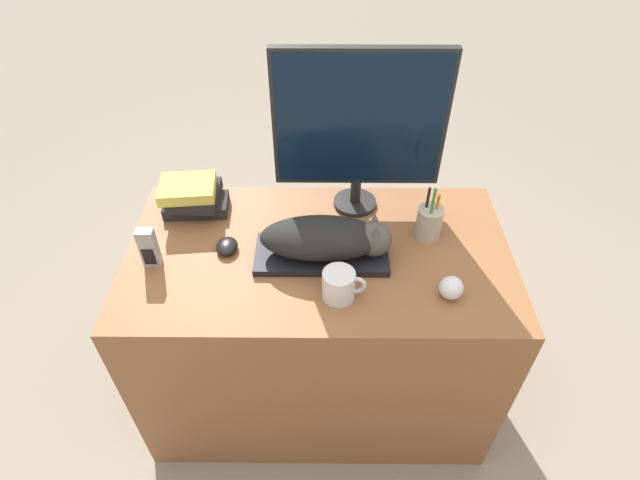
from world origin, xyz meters
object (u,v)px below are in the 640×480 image
monitor (360,124)px  coffee_mug (340,285)px  keyboard (322,254)px  cat (330,238)px  pen_cup (429,222)px  baseball (451,288)px  phone (149,248)px  book_stack (193,196)px  computer_mouse (227,246)px

monitor → coffee_mug: size_ratio=4.42×
monitor → keyboard: bearing=-113.7°
keyboard → monitor: size_ratio=0.74×
keyboard → cat: (0.03, 0.00, 0.07)m
monitor → pen_cup: bearing=-34.8°
cat → baseball: size_ratio=5.79×
cat → coffee_mug: 0.17m
pen_cup → baseball: size_ratio=2.93×
phone → book_stack: (0.08, 0.26, -0.01)m
phone → coffee_mug: bearing=-12.3°
keyboard → book_stack: bearing=152.7°
cat → pen_cup: 0.34m
phone → book_stack: size_ratio=0.62×
pen_cup → book_stack: bearing=171.2°
pen_cup → phone: bearing=-170.8°
baseball → book_stack: size_ratio=0.31×
keyboard → phone: 0.52m
computer_mouse → book_stack: (-0.14, 0.20, 0.05)m
pen_cup → phone: pen_cup is taller
cat → pen_cup: (0.32, 0.10, -0.02)m
monitor → book_stack: bearing=-176.0°
phone → baseball: bearing=-7.8°
coffee_mug → baseball: coffee_mug is taller
pen_cup → book_stack: (-0.78, 0.12, 0.01)m
cat → book_stack: (-0.46, 0.22, -0.02)m
coffee_mug → book_stack: book_stack is taller
coffee_mug → phone: bearing=167.7°
pen_cup → monitor: bearing=145.2°
keyboard → baseball: size_ratio=5.96×
baseball → book_stack: (-0.81, 0.38, 0.03)m
computer_mouse → coffee_mug: size_ratio=0.67×
baseball → computer_mouse: bearing=164.4°
keyboard → phone: size_ratio=3.01×
cat → pen_cup: pen_cup is taller
cat → book_stack: size_ratio=1.81×
cat → keyboard: bearing=180.0°
monitor → book_stack: 0.61m
keyboard → pen_cup: 0.36m
keyboard → monitor: 0.42m
pen_cup → cat: bearing=-161.8°
computer_mouse → coffee_mug: coffee_mug is taller
cat → book_stack: cat is taller
pen_cup → keyboard: bearing=-163.1°
cat → pen_cup: size_ratio=1.98×
keyboard → monitor: (0.12, 0.26, 0.30)m
computer_mouse → book_stack: 0.24m
cat → computer_mouse: size_ratio=4.75×
monitor → computer_mouse: size_ratio=6.60×
coffee_mug → baseball: size_ratio=1.82×
book_stack → coffee_mug: bearing=-38.3°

